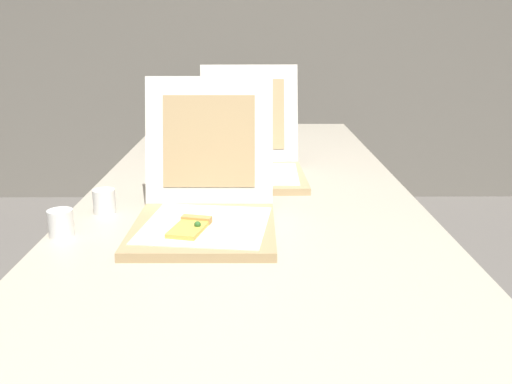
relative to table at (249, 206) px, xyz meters
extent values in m
cube|color=gray|center=(0.00, 2.36, 0.61)|extent=(10.00, 0.10, 2.60)
cube|color=#BCB29E|center=(0.00, 0.00, 0.03)|extent=(0.97, 2.50, 0.03)
cylinder|color=#38383D|center=(-0.42, 1.18, -0.34)|extent=(0.04, 0.04, 0.70)
cylinder|color=#38383D|center=(0.42, 1.18, -0.34)|extent=(0.04, 0.04, 0.70)
cube|color=tan|center=(-0.11, -0.34, 0.05)|extent=(0.34, 0.34, 0.02)
cube|color=silver|center=(-0.10, -0.34, 0.06)|extent=(0.33, 0.33, 0.00)
cube|color=white|center=(-0.11, -0.13, 0.23)|extent=(0.34, 0.10, 0.33)
cube|color=tan|center=(-0.11, -0.13, 0.23)|extent=(0.25, 0.07, 0.24)
cube|color=#E5B74C|center=(-0.14, -0.38, 0.07)|extent=(0.10, 0.13, 0.01)
cube|color=tan|center=(-0.12, -0.33, 0.07)|extent=(0.08, 0.04, 0.02)
sphere|color=#2D6628|center=(-0.12, -0.38, 0.08)|extent=(0.02, 0.02, 0.02)
cube|color=tan|center=(0.01, 0.14, 0.05)|extent=(0.35, 0.35, 0.02)
cube|color=silver|center=(0.02, 0.14, 0.06)|extent=(0.29, 0.29, 0.00)
cube|color=white|center=(0.00, 0.35, 0.23)|extent=(0.34, 0.10, 0.33)
cube|color=tan|center=(0.00, 0.35, 0.23)|extent=(0.25, 0.07, 0.24)
cube|color=#EAC156|center=(-0.01, 0.13, 0.07)|extent=(0.09, 0.13, 0.01)
cube|color=tan|center=(0.00, 0.19, 0.07)|extent=(0.09, 0.03, 0.02)
sphere|color=#2D6628|center=(-0.01, 0.12, 0.08)|extent=(0.02, 0.02, 0.02)
cylinder|color=white|center=(-0.39, -0.18, 0.07)|extent=(0.06, 0.06, 0.07)
cylinder|color=white|center=(-0.27, 0.06, 0.07)|extent=(0.06, 0.06, 0.07)
cylinder|color=white|center=(-0.44, -0.35, 0.07)|extent=(0.06, 0.06, 0.07)
camera|label=1|loc=(0.01, -1.57, 0.51)|focal=38.36mm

